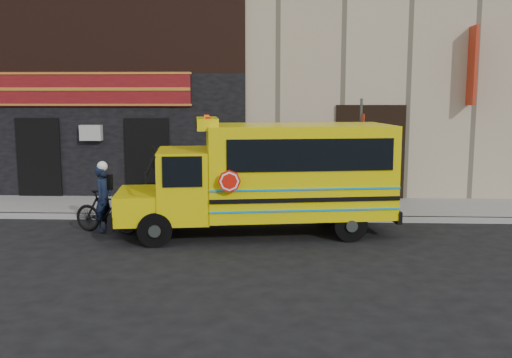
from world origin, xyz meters
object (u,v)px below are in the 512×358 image
Objects in this scene: bicycle at (106,212)px; school_bus at (271,174)px; sign_pole at (360,153)px; cyclist at (104,200)px.

school_bus is at bearing -71.98° from bicycle.
sign_pole is at bearing 39.25° from school_bus.
school_bus reaches higher than cyclist.
sign_pole reaches higher than school_bus.
bicycle is 0.32m from cyclist.
school_bus is at bearing -79.04° from cyclist.
school_bus is 3.20m from sign_pole.
bicycle is (-6.62, -2.15, -1.30)m from sign_pole.
bicycle is at bearing -125.98° from cyclist.
sign_pole is 7.08m from bicycle.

